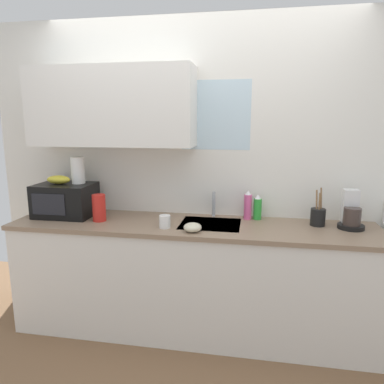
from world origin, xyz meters
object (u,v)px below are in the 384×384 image
Objects in this scene: paper_towel_roll at (78,170)px; dish_soap_bottle_green at (258,208)px; microwave at (66,200)px; utensil_crock at (318,216)px; dish_soap_bottle_pink at (248,206)px; coffee_maker at (351,214)px; mug_white at (165,222)px; cereal_canister at (99,208)px; small_bowl at (193,227)px; banana_bunch at (59,180)px.

dish_soap_bottle_green is at bearing 4.52° from paper_towel_roll.
utensil_crock is (2.03, 0.07, -0.06)m from microwave.
paper_towel_roll is 0.93× the size of dish_soap_bottle_pink.
coffee_maker is (2.16, 0.01, -0.28)m from paper_towel_roll.
microwave is at bearing -152.83° from paper_towel_roll.
coffee_maker is at bearing -2.87° from utensil_crock.
coffee_maker reaches higher than mug_white.
microwave is 2.16× the size of cereal_canister.
paper_towel_roll is 0.76× the size of utensil_crock.
dish_soap_bottle_pink is 1.82× the size of small_bowl.
utensil_crock is 0.96m from small_bowl.
mug_white is at bearing -11.85° from microwave.
dish_soap_bottle_green is at bearing 12.19° from cereal_canister.
coffee_maker is at bearing 0.22° from paper_towel_roll.
paper_towel_roll is (0.10, 0.05, 0.24)m from microwave.
coffee_maker is at bearing 1.52° from microwave.
paper_towel_roll is 0.90m from mug_white.
banana_bunch is 2.11× the size of mug_white.
paper_towel_roll is at bearing 163.57° from small_bowl.
microwave is 1.64× the size of coffee_maker.
paper_towel_roll is 0.39m from cereal_canister.
coffee_maker is at bearing -7.40° from dish_soap_bottle_pink.
paper_towel_roll is at bearing 27.17° from microwave.
microwave is at bearing -177.98° from utensil_crock.
banana_bunch is at bearing 167.91° from small_bowl.
coffee_maker is 2.15× the size of small_bowl.
utensil_crock reaches higher than mug_white.
cereal_canister reaches higher than mug_white.
microwave is 2.09× the size of paper_towel_roll.
mug_white is at bearing -9.17° from cereal_canister.
utensil_crock reaches higher than microwave.
small_bowl is (-0.46, -0.42, -0.06)m from dish_soap_bottle_green.
microwave is 0.27m from paper_towel_roll.
cereal_canister is at bearing -16.13° from microwave.
microwave is at bearing -178.48° from coffee_maker.
small_bowl is at bearing -12.53° from microwave.
utensil_crock is at bearing -12.13° from dish_soap_bottle_green.
mug_white is (0.90, -0.19, -0.09)m from microwave.
dish_soap_bottle_green is 1.57× the size of small_bowl.
dish_soap_bottle_green is 1.26m from cereal_canister.
microwave is 2.03m from utensil_crock.
paper_towel_roll is (0.15, 0.05, 0.08)m from banana_bunch.
dish_soap_bottle_green is (0.08, 0.01, -0.02)m from dish_soap_bottle_pink.
utensil_crock reaches higher than coffee_maker.
banana_bunch reaches higher than cereal_canister.
paper_towel_roll reaches higher than coffee_maker.
microwave is 2.30× the size of banana_bunch.
small_bowl is at bearing -12.09° from banana_bunch.
cereal_canister is at bearing 169.08° from small_bowl.
utensil_crock is at bearing 0.59° from paper_towel_roll.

